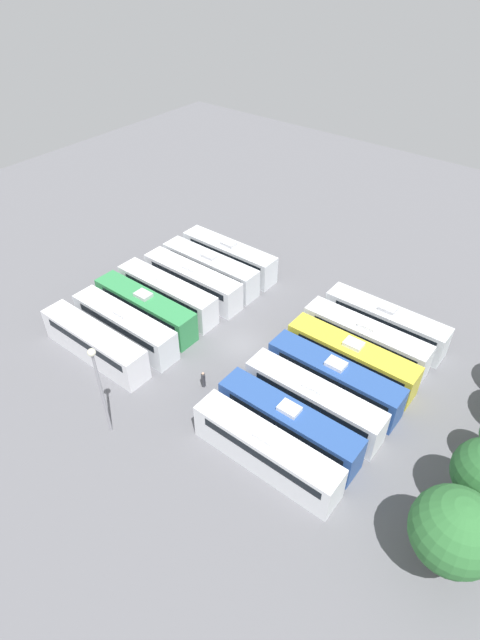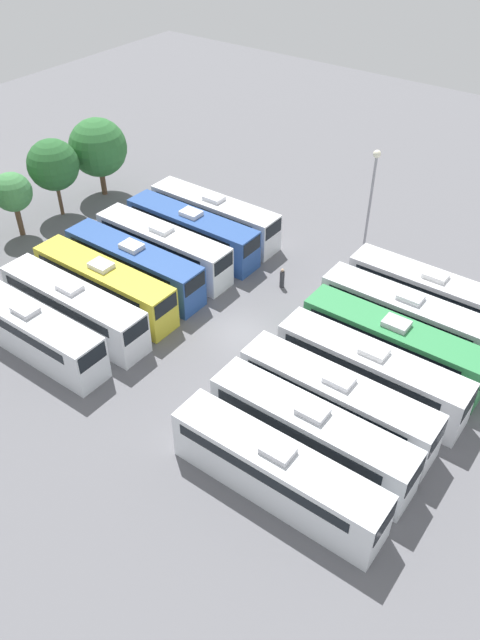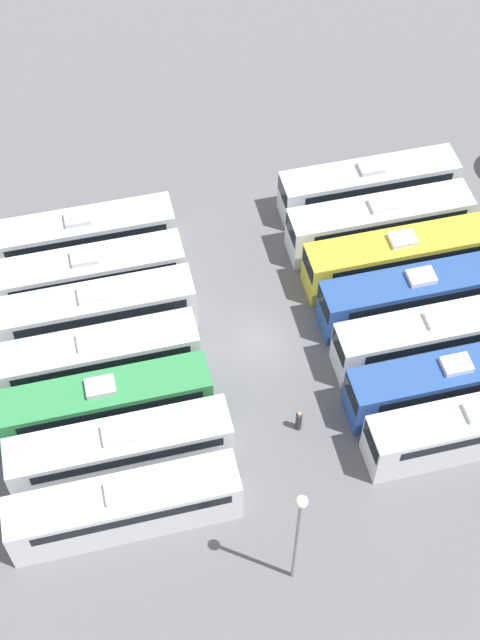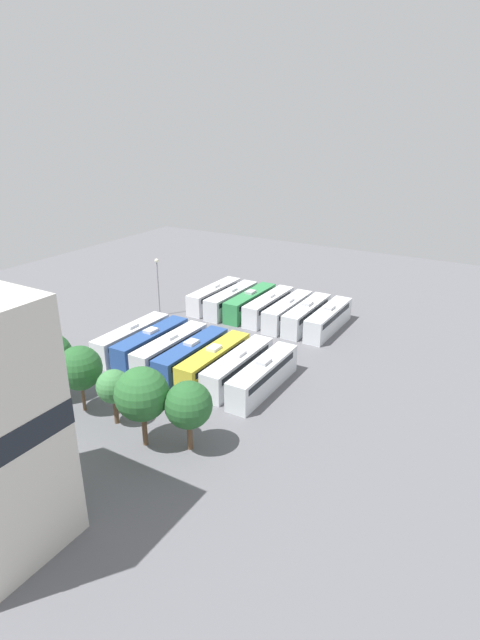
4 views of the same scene
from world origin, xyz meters
TOP-DOWN VIEW (x-y plane):
  - ground_plane at (0.00, 0.00)m, footprint 113.59×113.59m
  - bus_0 at (-9.46, -9.35)m, footprint 2.48×11.88m
  - bus_1 at (-6.20, -9.36)m, footprint 2.48×11.88m
  - bus_2 at (-3.28, -9.31)m, footprint 2.48×11.88m
  - bus_3 at (0.04, -9.77)m, footprint 2.48×11.88m
  - bus_4 at (3.15, -9.71)m, footprint 2.48×11.88m
  - bus_5 at (6.22, -9.27)m, footprint 2.48×11.88m
  - bus_6 at (9.53, -9.59)m, footprint 2.48×11.88m
  - bus_7 at (-9.54, 9.81)m, footprint 2.48×11.88m
  - bus_8 at (-6.21, 9.43)m, footprint 2.48×11.88m
  - bus_9 at (-3.14, 9.67)m, footprint 2.48×11.88m
  - bus_10 at (-0.06, 9.72)m, footprint 2.48×11.88m
  - bus_11 at (3.11, 9.65)m, footprint 2.48×11.88m
  - bus_12 at (6.27, 9.39)m, footprint 2.48×11.88m
  - bus_13 at (9.32, 9.49)m, footprint 2.48×11.88m
  - worker_person at (6.21, 0.57)m, footprint 0.36×0.36m
  - light_pole at (14.36, -2.03)m, footprint 0.60×0.60m

SIDE VIEW (x-z plane):
  - ground_plane at x=0.00m, z-range 0.00..0.00m
  - worker_person at x=6.21m, z-range -0.06..1.57m
  - bus_0 at x=-9.46m, z-range -0.02..3.53m
  - bus_1 at x=-6.20m, z-range -0.02..3.53m
  - bus_2 at x=-3.28m, z-range -0.02..3.53m
  - bus_3 at x=0.04m, z-range -0.02..3.53m
  - bus_4 at x=3.15m, z-range -0.02..3.53m
  - bus_5 at x=6.22m, z-range -0.02..3.53m
  - bus_6 at x=9.53m, z-range -0.02..3.53m
  - bus_7 at x=-9.54m, z-range -0.02..3.53m
  - bus_8 at x=-6.21m, z-range -0.02..3.53m
  - bus_9 at x=-3.14m, z-range -0.02..3.53m
  - bus_10 at x=-0.06m, z-range -0.02..3.53m
  - bus_11 at x=3.11m, z-range -0.02..3.53m
  - bus_12 at x=6.27m, z-range -0.02..3.53m
  - bus_13 at x=9.32m, z-range -0.02..3.53m
  - light_pole at x=14.36m, z-range 1.46..10.18m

